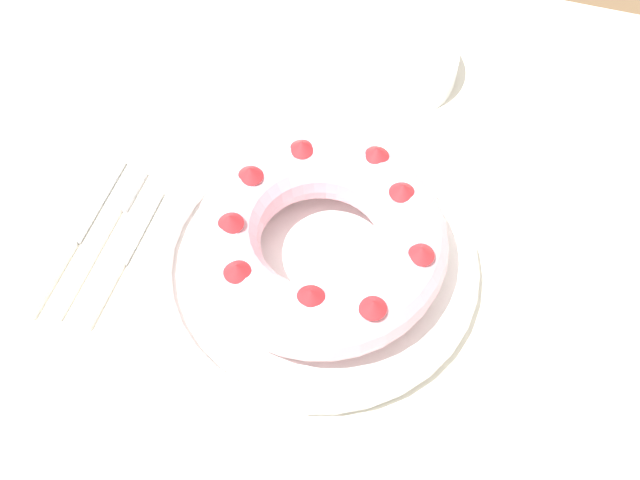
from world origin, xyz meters
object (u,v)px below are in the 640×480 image
at_px(side_bowl, 394,62).
at_px(bundt_cake, 320,240).
at_px(cake_knife, 116,265).
at_px(serving_dish, 320,265).
at_px(serving_knife, 69,245).
at_px(fork, 106,229).

bearing_deg(side_bowl, bundt_cake, -90.58).
bearing_deg(cake_knife, serving_dish, 14.03).
height_order(serving_dish, side_bowl, side_bowl).
relative_size(bundt_cake, serving_knife, 1.20).
distance_m(serving_dish, cake_knife, 0.23).
height_order(serving_dish, serving_knife, serving_dish).
bearing_deg(serving_dish, cake_knife, -164.40).
relative_size(bundt_cake, fork, 1.28).
bearing_deg(serving_knife, bundt_cake, 13.37).
relative_size(serving_knife, cake_knife, 1.18).
xyz_separation_m(bundt_cake, cake_knife, (-0.22, -0.06, -0.06)).
bearing_deg(bundt_cake, fork, -175.35).
height_order(bundt_cake, side_bowl, bundt_cake).
xyz_separation_m(cake_knife, side_bowl, (0.22, 0.38, 0.02)).
distance_m(cake_knife, side_bowl, 0.44).
bearing_deg(side_bowl, cake_knife, -120.06).
xyz_separation_m(serving_knife, cake_knife, (0.06, -0.01, 0.00)).
distance_m(fork, serving_knife, 0.04).
distance_m(serving_dish, serving_knife, 0.29).
height_order(bundt_cake, serving_knife, bundt_cake).
xyz_separation_m(bundt_cake, fork, (-0.25, -0.02, -0.06)).
xyz_separation_m(bundt_cake, side_bowl, (0.00, 0.32, -0.04)).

